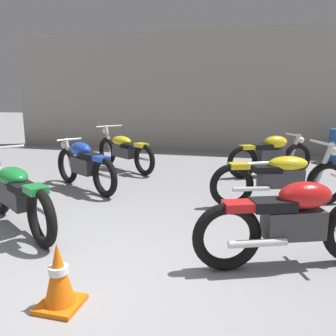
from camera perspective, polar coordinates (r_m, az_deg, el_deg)
ground_plane at (r=3.18m, az=-12.53°, el=-19.20°), size 60.00×60.00×0.00m
back_wall at (r=10.50m, az=7.68°, el=12.61°), size 13.22×0.24×3.60m
motorcycle_left_row_0 at (r=4.65m, az=-24.01°, el=-3.86°), size 1.87×1.29×0.97m
motorcycle_left_row_1 at (r=6.22m, az=-13.88°, el=0.62°), size 1.72×1.15×0.88m
motorcycle_left_row_2 at (r=7.78m, az=-7.38°, el=2.99°), size 1.85×1.32×0.97m
motorcycle_right_row_0 at (r=3.51m, az=20.40°, el=-8.37°), size 1.87×0.84×0.88m
motorcycle_right_row_1 at (r=5.38m, az=18.48°, el=-1.42°), size 2.07×0.97×0.97m
motorcycle_right_row_2 at (r=7.39m, az=16.89°, el=2.17°), size 1.74×1.12×0.88m
traffic_cone at (r=2.90m, az=-17.82°, el=-16.91°), size 0.32×0.32×0.54m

